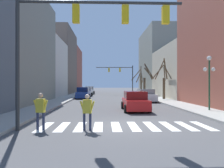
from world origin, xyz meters
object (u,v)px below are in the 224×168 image
at_px(pedestrian_on_left_sidewalk, 41,108).
at_px(street_tree_right_far, 146,81).
at_px(car_parked_right_far, 135,102).
at_px(pedestrian_crossing_street, 87,109).
at_px(traffic_signal_far, 122,73).
at_px(traffic_signal_near, 80,28).
at_px(car_parked_left_far, 87,92).
at_px(street_lamp_right_corner, 209,72).
at_px(car_parked_right_mid, 83,93).
at_px(street_tree_left_far, 164,81).
at_px(car_parked_right_near, 90,90).
at_px(street_tree_left_mid, 140,80).
at_px(car_parked_left_near, 146,96).

bearing_deg(pedestrian_on_left_sidewalk, street_tree_right_far, -97.73).
relative_size(car_parked_right_far, pedestrian_crossing_street, 2.57).
bearing_deg(traffic_signal_far, traffic_signal_near, -97.73).
bearing_deg(car_parked_left_far, car_parked_right_far, -165.69).
height_order(street_lamp_right_corner, street_tree_right_far, street_tree_right_far).
bearing_deg(car_parked_right_mid, pedestrian_crossing_street, -174.05).
height_order(traffic_signal_far, street_lamp_right_corner, traffic_signal_far).
distance_m(traffic_signal_far, street_tree_left_far, 17.55).
relative_size(street_lamp_right_corner, pedestrian_crossing_street, 2.49).
bearing_deg(street_tree_right_far, car_parked_right_mid, -151.48).
xyz_separation_m(pedestrian_crossing_street, street_tree_left_far, (8.87, 19.06, 1.64)).
height_order(car_parked_right_mid, pedestrian_crossing_street, car_parked_right_mid).
bearing_deg(traffic_signal_near, pedestrian_on_left_sidewalk, 175.54).
bearing_deg(car_parked_right_near, street_tree_left_mid, -94.38).
distance_m(traffic_signal_near, car_parked_left_near, 18.10).
bearing_deg(car_parked_right_near, car_parked_left_near, -158.22).
relative_size(car_parked_right_near, pedestrian_crossing_street, 2.54).
distance_m(traffic_signal_near, car_parked_right_far, 9.15).
relative_size(car_parked_right_mid, car_parked_right_far, 1.04).
bearing_deg(street_tree_left_mid, car_parked_left_far, -147.94).
relative_size(traffic_signal_far, street_tree_left_mid, 1.33).
distance_m(traffic_signal_far, street_lamp_right_corner, 29.99).
bearing_deg(car_parked_right_mid, car_parked_right_far, -159.40).
relative_size(car_parked_right_mid, street_tree_left_mid, 0.76).
height_order(traffic_signal_far, car_parked_right_far, traffic_signal_far).
height_order(car_parked_left_far, street_tree_left_far, street_tree_left_far).
relative_size(pedestrian_crossing_street, street_tree_left_far, 0.30).
xyz_separation_m(pedestrian_on_left_sidewalk, street_tree_left_mid, (10.78, 36.16, 1.92)).
relative_size(traffic_signal_near, car_parked_left_far, 1.60).
distance_m(traffic_signal_near, street_tree_right_far, 29.44).
xyz_separation_m(traffic_signal_near, pedestrian_on_left_sidewalk, (-1.86, 0.14, -3.74)).
bearing_deg(traffic_signal_near, street_lamp_right_corner, 34.31).
relative_size(car_parked_right_mid, car_parked_left_far, 0.92).
bearing_deg(car_parked_left_far, street_tree_right_far, -97.41).
relative_size(traffic_signal_near, car_parked_right_far, 1.80).
bearing_deg(street_tree_left_far, car_parked_left_near, -139.23).
height_order(car_parked_left_far, car_parked_right_near, car_parked_right_near).
bearing_deg(car_parked_left_far, street_tree_left_far, -132.98).
bearing_deg(street_tree_left_far, traffic_signal_far, 104.35).
bearing_deg(pedestrian_crossing_street, street_lamp_right_corner, 45.22).
bearing_deg(car_parked_left_near, street_lamp_right_corner, -163.83).
xyz_separation_m(car_parked_left_far, street_tree_left_mid, (10.92, 6.84, 2.18)).
height_order(car_parked_right_far, street_tree_left_far, street_tree_left_far).
height_order(traffic_signal_near, traffic_signal_far, traffic_signal_near).
height_order(car_parked_right_mid, car_parked_left_far, car_parked_right_mid).
height_order(car_parked_right_near, street_tree_left_far, street_tree_left_far).
xyz_separation_m(car_parked_left_far, pedestrian_crossing_street, (2.34, -29.50, 0.23)).
relative_size(car_parked_right_near, pedestrian_on_left_sidewalk, 2.47).
bearing_deg(street_tree_left_mid, car_parked_right_mid, -128.06).
bearing_deg(street_lamp_right_corner, pedestrian_crossing_street, -144.52).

